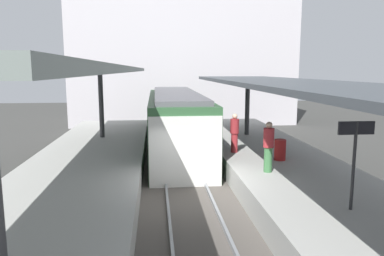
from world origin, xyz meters
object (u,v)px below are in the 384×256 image
object	(u,v)px
litter_bin	(280,150)
commuter_train	(176,122)
platform_sign	(355,145)
passenger_mid_platform	(268,146)
passenger_near_bench	(235,132)

from	to	relation	value
litter_bin	commuter_train	bearing A→B (deg)	123.29
platform_sign	litter_bin	size ratio (longest dim) A/B	2.76
passenger_mid_platform	commuter_train	bearing A→B (deg)	110.70
litter_bin	passenger_mid_platform	size ratio (longest dim) A/B	0.46
litter_bin	passenger_near_bench	xyz separation A→B (m)	(-1.46, 1.48, 0.45)
platform_sign	passenger_near_bench	distance (m)	6.75
commuter_train	passenger_mid_platform	distance (m)	7.65
commuter_train	passenger_near_bench	world-z (taller)	commuter_train
platform_sign	passenger_mid_platform	bearing A→B (deg)	106.29
platform_sign	passenger_mid_platform	distance (m)	3.71
litter_bin	passenger_mid_platform	xyz separation A→B (m)	(-0.97, -1.57, 0.50)
commuter_train	passenger_near_bench	distance (m)	4.67
commuter_train	platform_sign	size ratio (longest dim) A/B	5.52
litter_bin	passenger_near_bench	bearing A→B (deg)	134.68
commuter_train	passenger_mid_platform	size ratio (longest dim) A/B	7.08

